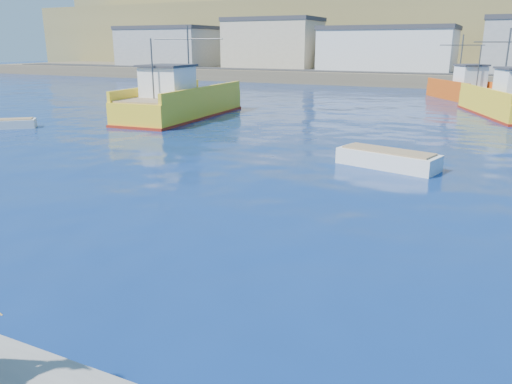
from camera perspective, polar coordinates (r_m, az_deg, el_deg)
ground at (r=10.88m, az=-8.45°, el=-12.43°), size 260.00×260.00×0.00m
dock_bollards at (r=8.02m, az=-19.41°, el=-19.38°), size 36.20×0.20×0.30m
far_shore at (r=117.16m, az=24.45°, el=16.98°), size 200.00×81.00×24.00m
trawler_yellow_a at (r=37.80m, az=-8.69°, el=10.09°), size 5.73×12.83×6.68m
trawler_yellow_b at (r=42.32m, az=26.86°, el=9.08°), size 7.49×11.52×6.46m
boat_orange at (r=53.75m, az=22.63°, el=10.85°), size 7.41×9.22×6.14m
skiff_left at (r=36.27m, az=-26.56°, el=6.90°), size 3.37×3.15×0.74m
skiff_mid at (r=22.80m, az=14.80°, el=3.51°), size 4.63×2.57×0.95m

